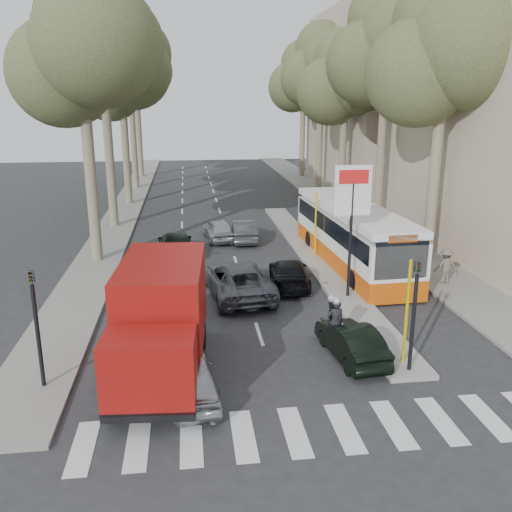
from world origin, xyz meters
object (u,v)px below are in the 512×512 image
Objects in this scene: silver_hatchback at (190,378)px; city_bus at (352,234)px; motorcycle at (333,322)px; dark_hatchback at (351,341)px; red_truck at (161,319)px.

city_bus reaches higher than silver_hatchback.
motorcycle is at bearing -155.79° from silver_hatchback.
motorcycle is (4.85, 2.82, 0.21)m from silver_hatchback.
motorcycle is at bearing -79.42° from dark_hatchback.
city_bus is at bearing -130.76° from silver_hatchback.
motorcycle is at bearing -112.97° from city_bus.
red_truck is at bearing -4.77° from dark_hatchback.
red_truck is 13.61m from city_bus.
red_truck is 3.08× the size of motorcycle.
silver_hatchback is 14.36m from city_bus.
silver_hatchback is 5.61m from motorcycle.
red_truck is 0.55× the size of city_bus.
motorcycle is (-0.33, 1.05, 0.24)m from dark_hatchback.
city_bus is at bearing 52.92° from red_truck.
dark_hatchback is (5.18, 1.77, -0.02)m from silver_hatchback.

